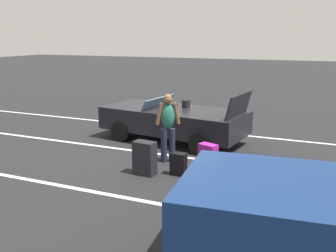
% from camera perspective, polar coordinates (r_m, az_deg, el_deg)
% --- Properties ---
extents(ground_plane, '(80.00, 80.00, 0.00)m').
position_cam_1_polar(ground_plane, '(10.92, 0.83, -2.23)').
color(ground_plane, black).
extents(lot_line_near, '(18.00, 0.12, 0.01)m').
position_cam_1_polar(lot_line_near, '(12.16, 3.26, -0.62)').
color(lot_line_near, silver).
rests_on(lot_line_near, ground_plane).
extents(lot_line_mid, '(18.00, 0.12, 0.01)m').
position_cam_1_polar(lot_line_mid, '(9.75, -2.14, -4.18)').
color(lot_line_mid, silver).
rests_on(lot_line_mid, ground_plane).
extents(lot_line_far, '(18.00, 0.12, 0.01)m').
position_cam_1_polar(lot_line_far, '(7.55, -10.98, -9.85)').
color(lot_line_far, silver).
rests_on(lot_line_far, ground_plane).
extents(convertible_car, '(4.34, 2.32, 1.53)m').
position_cam_1_polar(convertible_car, '(10.88, -0.06, 0.92)').
color(convertible_car, black).
rests_on(convertible_car, ground_plane).
extents(suitcase_large_black, '(0.51, 0.35, 0.74)m').
position_cam_1_polar(suitcase_large_black, '(8.23, -3.54, -4.89)').
color(suitcase_large_black, black).
rests_on(suitcase_large_black, ground_plane).
extents(suitcase_medium_bright, '(0.46, 0.37, 0.62)m').
position_cam_1_polar(suitcase_medium_bright, '(8.49, 6.07, -4.80)').
color(suitcase_medium_bright, '#991E8C').
rests_on(suitcase_medium_bright, ground_plane).
extents(suitcase_small_carryon, '(0.35, 0.21, 0.50)m').
position_cam_1_polar(suitcase_small_carryon, '(8.20, 1.60, -5.81)').
color(suitcase_small_carryon, black).
rests_on(suitcase_small_carryon, ground_plane).
extents(traveler_person, '(0.56, 0.39, 1.65)m').
position_cam_1_polar(traveler_person, '(8.88, -0.01, 0.29)').
color(traveler_person, '#1E2338').
rests_on(traveler_person, ground_plane).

